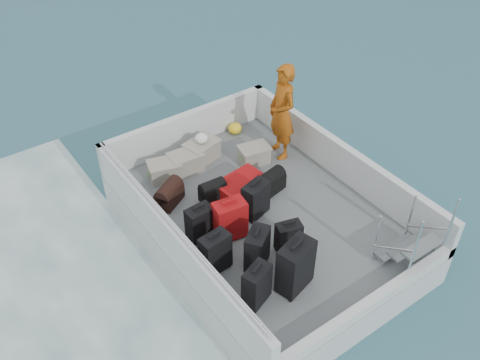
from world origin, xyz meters
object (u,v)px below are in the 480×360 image
object	(u,v)px
crate_1	(186,163)
crate_2	(202,151)
crate_0	(165,171)
suitcase_7	(256,200)
crate_3	(254,155)
suitcase_0	(257,286)
suitcase_2	(200,224)
suitcase_4	(257,250)
suitcase_8	(241,188)
suitcase_3	(295,267)
suitcase_1	(215,253)
suitcase_6	(288,238)
suitcase_5	(230,220)
passenger	(282,112)

from	to	relation	value
crate_1	crate_2	size ratio (longest dim) A/B	0.95
crate_0	crate_1	distance (m)	0.44
suitcase_7	crate_3	world-z (taller)	suitcase_7
suitcase_0	crate_2	bearing A→B (deg)	50.34
suitcase_2	suitcase_4	bearing A→B (deg)	-70.78
suitcase_8	suitcase_4	bearing A→B (deg)	145.79
suitcase_7	crate_2	bearing A→B (deg)	72.82
suitcase_7	suitcase_3	bearing A→B (deg)	-120.52
suitcase_1	suitcase_2	bearing A→B (deg)	71.14
suitcase_1	suitcase_2	distance (m)	0.71
suitcase_6	suitcase_8	world-z (taller)	suitcase_6
suitcase_3	crate_0	size ratio (longest dim) A/B	1.53
suitcase_3	crate_0	distance (m)	3.28
suitcase_8	crate_3	distance (m)	0.99
suitcase_6	crate_2	distance (m)	2.76
suitcase_2	suitcase_8	xyz separation A→B (m)	(1.12, 0.46, -0.14)
crate_3	crate_1	bearing A→B (deg)	155.54
suitcase_2	suitcase_3	distance (m)	1.73
suitcase_4	suitcase_6	size ratio (longest dim) A/B	1.24
suitcase_7	crate_1	distance (m)	1.73
suitcase_3	suitcase_7	distance (m)	1.62
crate_1	suitcase_2	bearing A→B (deg)	-113.70
suitcase_7	crate_3	bearing A→B (deg)	40.07
suitcase_5	suitcase_6	distance (m)	0.95
suitcase_2	suitcase_6	world-z (taller)	suitcase_2
suitcase_6	crate_3	size ratio (longest dim) A/B	1.04
suitcase_0	suitcase_3	xyz separation A→B (m)	(0.61, -0.10, 0.08)
suitcase_5	suitcase_8	distance (m)	1.03
suitcase_0	suitcase_4	world-z (taller)	suitcase_4
crate_0	crate_3	xyz separation A→B (m)	(1.60, -0.54, -0.01)
suitcase_4	crate_2	distance (m)	2.83
suitcase_4	suitcase_6	xyz separation A→B (m)	(0.57, -0.03, -0.07)
suitcase_3	crate_3	world-z (taller)	suitcase_3
suitcase_0	suitcase_6	xyz separation A→B (m)	(0.99, 0.50, -0.06)
suitcase_0	suitcase_6	bearing A→B (deg)	7.10
suitcase_5	suitcase_8	world-z (taller)	suitcase_5
suitcase_1	suitcase_4	bearing A→B (deg)	-34.47
suitcase_6	suitcase_5	bearing A→B (deg)	141.64
suitcase_7	crate_2	size ratio (longest dim) A/B	1.08
crate_2	suitcase_0	bearing A→B (deg)	-109.69
suitcase_1	crate_2	bearing A→B (deg)	56.44
suitcase_6	crate_2	world-z (taller)	suitcase_6
suitcase_7	suitcase_8	size ratio (longest dim) A/B	0.76
suitcase_1	suitcase_7	xyz separation A→B (m)	(1.20, 0.61, -0.02)
suitcase_5	crate_2	size ratio (longest dim) A/B	1.17
suitcase_3	suitcase_8	xyz separation A→B (m)	(0.55, 2.08, -0.25)
suitcase_2	passenger	bearing A→B (deg)	21.01
suitcase_4	crate_3	distance (m)	2.57
suitcase_5	suitcase_8	bearing A→B (deg)	52.94
suitcase_7	passenger	distance (m)	1.88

